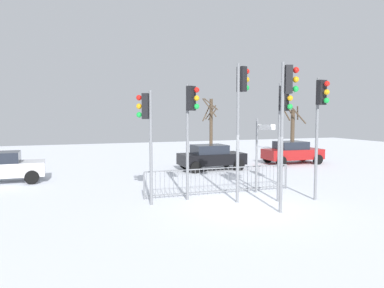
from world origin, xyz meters
name	(u,v)px	position (x,y,z in m)	size (l,w,h in m)	color
ground_plane	(246,206)	(0.00, 0.00, 0.00)	(60.00, 60.00, 0.00)	white
traffic_light_mid_left	(241,102)	(0.12, 0.67, 3.69)	(0.55, 0.37, 5.05)	slate
traffic_light_foreground_left	(320,111)	(2.96, -0.16, 3.36)	(0.34, 0.57, 4.58)	slate
traffic_light_rear_left	(191,115)	(-1.52, 1.50, 3.20)	(0.44, 0.49, 4.37)	slate
traffic_light_foreground_right	(283,115)	(1.56, 0.12, 3.19)	(0.39, 0.54, 4.36)	slate
traffic_light_mid_right	(287,104)	(0.84, -1.13, 3.58)	(0.55, 0.37, 4.90)	slate
traffic_light_rear_right	(147,121)	(-3.20, 1.42, 2.98)	(0.52, 0.41, 4.07)	slate
direction_sign_post	(258,151)	(1.56, 1.86, 1.72)	(0.75, 0.33, 3.07)	slate
pedestrian_guard_railing	(220,180)	(0.00, 2.19, 0.55)	(6.35, 0.13, 1.07)	slate
car_white_far	(1,167)	(-8.81, 7.83, 0.77)	(3.83, 1.98, 1.47)	silver
car_black_trailing	(211,157)	(2.14, 8.23, 0.77)	(3.84, 1.99, 1.47)	black
car_red_near	(292,152)	(8.20, 8.89, 0.77)	(3.86, 2.04, 1.47)	maroon
bare_tree_left	(211,123)	(5.55, 16.43, 2.50)	(1.47, 1.58, 4.59)	#473828
bare_tree_centre	(293,128)	(12.24, 14.57, 2.10)	(1.61, 1.61, 4.24)	#473828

